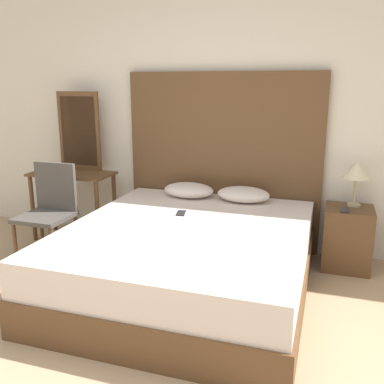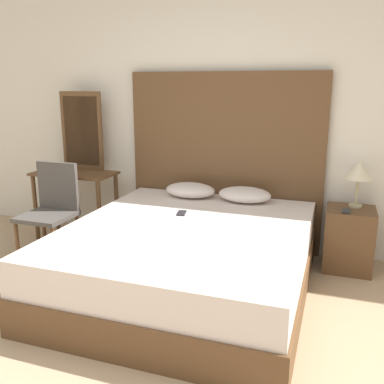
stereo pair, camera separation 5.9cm
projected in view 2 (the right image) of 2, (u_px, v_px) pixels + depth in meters
wall_back at (214, 113)px, 4.28m from camera, size 10.00×0.06×2.70m
bed at (188, 258)px, 3.44m from camera, size 1.86×2.13×0.54m
headboard at (224, 161)px, 4.29m from camera, size 1.96×0.05×1.75m
pillow_left at (190, 190)px, 4.21m from camera, size 0.50×0.34×0.14m
pillow_right at (245, 195)px, 4.04m from camera, size 0.50×0.34×0.14m
phone_on_bed at (182, 213)px, 3.68m from camera, size 0.10×0.16×0.01m
nightstand at (349, 239)px, 3.83m from camera, size 0.41×0.41×0.56m
table_lamp at (359, 172)px, 3.74m from camera, size 0.24×0.24×0.41m
phone_on_nightstand at (347, 211)px, 3.68m from camera, size 0.08×0.15×0.01m
vanity_desk at (75, 186)px, 4.53m from camera, size 0.86×0.44×0.73m
vanity_mirror at (82, 131)px, 4.57m from camera, size 0.49×0.03×0.83m
chair at (52, 205)px, 4.11m from camera, size 0.46×0.45×0.90m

